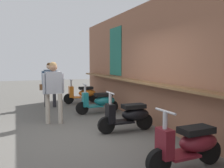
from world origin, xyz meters
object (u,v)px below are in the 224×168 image
at_px(shopper_with_handbag, 49,80).
at_px(scooter_maroon, 190,144).
at_px(scooter_orange, 83,93).
at_px(scooter_teal, 100,101).
at_px(shopper_browsing, 53,86).
at_px(scooter_black, 129,115).

bearing_deg(shopper_with_handbag, scooter_maroon, 19.51).
distance_m(scooter_orange, scooter_teal, 2.08).
bearing_deg(scooter_maroon, shopper_with_handbag, -80.17).
height_order(scooter_teal, shopper_browsing, shopper_browsing).
xyz_separation_m(shopper_with_handbag, shopper_browsing, (2.50, -0.21, 0.04)).
height_order(scooter_black, shopper_with_handbag, shopper_with_handbag).
relative_size(scooter_teal, scooter_black, 1.00).
bearing_deg(scooter_black, scooter_teal, -89.67).
height_order(scooter_black, scooter_maroon, same).
distance_m(scooter_black, scooter_maroon, 2.19).
distance_m(scooter_teal, scooter_maroon, 4.38).
height_order(scooter_orange, shopper_with_handbag, shopper_with_handbag).
xyz_separation_m(scooter_orange, scooter_teal, (2.08, 0.00, 0.00)).
distance_m(scooter_teal, shopper_with_handbag, 2.26).
xyz_separation_m(scooter_teal, shopper_with_handbag, (-1.70, -1.36, 0.59)).
xyz_separation_m(scooter_teal, scooter_maroon, (4.38, -0.00, 0.00)).
distance_m(shopper_with_handbag, shopper_browsing, 2.51).
relative_size(scooter_black, scooter_maroon, 1.00).
bearing_deg(scooter_teal, scooter_black, 91.22).
distance_m(scooter_maroon, shopper_with_handbag, 6.26).
height_order(scooter_orange, scooter_maroon, same).
bearing_deg(scooter_teal, scooter_maroon, 91.22).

